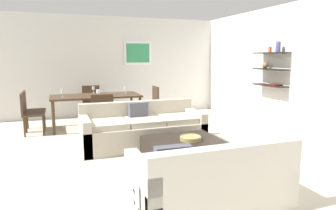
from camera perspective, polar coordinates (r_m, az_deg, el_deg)
ground_plane at (r=5.36m, az=-2.99°, el=-8.49°), size 18.00×18.00×0.00m
back_wall_unit at (r=8.61m, az=-8.29°, el=7.27°), size 8.40×0.09×2.70m
right_wall_shelf_unit at (r=7.13m, az=19.36°, el=6.45°), size 0.34×8.20×2.70m
sofa_beige at (r=5.57m, az=-4.81°, el=-4.71°), size 2.19×0.90×0.78m
loveseat_white at (r=3.39m, az=7.86°, el=-14.06°), size 1.66×0.90×0.78m
coffee_table at (r=4.59m, az=3.23°, el=-9.03°), size 1.12×1.06×0.38m
decorative_bowl at (r=4.56m, az=4.26°, el=-6.24°), size 0.32×0.32×0.07m
dining_table at (r=7.11m, az=-13.47°, el=1.32°), size 1.99×0.95×0.75m
dining_chair_foot at (r=6.28m, az=-12.39°, el=-1.33°), size 0.44×0.44×0.88m
dining_chair_left_far at (r=7.32m, az=-24.56°, el=-0.47°), size 0.44×0.44×0.88m
dining_chair_left_near at (r=6.90m, az=-24.79°, el=-1.03°), size 0.44×0.44×0.88m
dining_chair_right_far at (r=7.64m, az=-3.16°, el=0.72°), size 0.44×0.44×0.88m
dining_chair_head at (r=8.01m, az=-14.22°, el=0.84°), size 0.44×0.44×0.88m
wine_glass_foot at (r=6.68m, az=-13.08°, el=2.48°), size 0.07×0.07×0.17m
wine_glass_head at (r=7.50m, az=-13.92°, el=3.05°), size 0.06×0.06×0.16m
wine_glass_right_far at (r=7.33m, az=-8.02°, el=3.16°), size 0.06×0.06×0.17m
wine_glass_left_near at (r=6.92m, az=-19.34°, el=2.37°), size 0.06×0.06×0.17m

